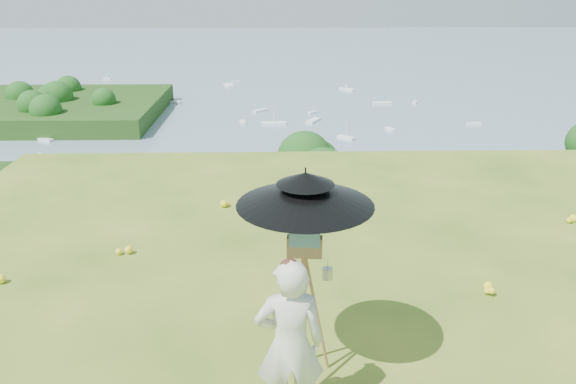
{
  "coord_description": "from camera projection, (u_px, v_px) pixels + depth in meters",
  "views": [
    {
      "loc": [
        -1.12,
        -5.73,
        3.86
      ],
      "look_at": [
        -0.96,
        1.39,
        1.13
      ],
      "focal_mm": 35.0,
      "sensor_mm": 36.0,
      "label": 1
    }
  ],
  "objects": [
    {
      "name": "ground",
      "position": [
        370.0,
        320.0,
        6.75
      ],
      "size": [
        14.0,
        14.0,
        0.0
      ],
      "primitive_type": "plane",
      "color": "#41691E",
      "rests_on": "ground"
    },
    {
      "name": "forest_slope",
      "position": [
        290.0,
        373.0,
        49.81
      ],
      "size": [
        140.0,
        56.0,
        22.0
      ],
      "primitive_type": "cube",
      "color": "#1A3B10",
      "rests_on": "bay_water"
    },
    {
      "name": "shoreline_tier",
      "position": [
        284.0,
        244.0,
        89.65
      ],
      "size": [
        170.0,
        28.0,
        8.0
      ],
      "primitive_type": "cube",
      "color": "gray",
      "rests_on": "bay_water"
    },
    {
      "name": "bay_water",
      "position": [
        278.0,
        71.0,
        242.95
      ],
      "size": [
        700.0,
        700.0,
        0.0
      ],
      "primitive_type": "plane",
      "color": "slate",
      "rests_on": "ground"
    },
    {
      "name": "peninsula",
      "position": [
        18.0,
        100.0,
        160.27
      ],
      "size": [
        90.0,
        60.0,
        12.0
      ],
      "primitive_type": null,
      "color": "#1A3B10",
      "rests_on": "bay_water"
    },
    {
      "name": "slope_trees",
      "position": [
        291.0,
        230.0,
        44.79
      ],
      "size": [
        110.0,
        50.0,
        6.0
      ],
      "primitive_type": null,
      "color": "#1A4C16",
      "rests_on": "forest_slope"
    },
    {
      "name": "harbor_town",
      "position": [
        284.0,
        206.0,
        87.32
      ],
      "size": [
        110.0,
        22.0,
        5.0
      ],
      "primitive_type": null,
      "color": "silver",
      "rests_on": "shoreline_tier"
    },
    {
      "name": "moored_boats",
      "position": [
        238.0,
        110.0,
        168.83
      ],
      "size": [
        140.0,
        140.0,
        0.7
      ],
      "primitive_type": null,
      "color": "white",
      "rests_on": "bay_water"
    },
    {
      "name": "wildflowers",
      "position": [
        367.0,
        305.0,
        6.96
      ],
      "size": [
        10.0,
        10.5,
        0.12
      ],
      "primitive_type": null,
      "color": "yellow",
      "rests_on": "ground"
    },
    {
      "name": "painter",
      "position": [
        290.0,
        345.0,
        4.92
      ],
      "size": [
        0.63,
        0.43,
        1.68
      ],
      "primitive_type": "imported",
      "rotation": [
        0.0,
        0.0,
        3.18
      ],
      "color": "white",
      "rests_on": "ground"
    },
    {
      "name": "field_easel",
      "position": [
        304.0,
        305.0,
        5.47
      ],
      "size": [
        0.72,
        0.72,
        1.75
      ],
      "primitive_type": null,
      "rotation": [
        0.0,
        0.0,
        -0.1
      ],
      "color": "#96643F",
      "rests_on": "ground"
    },
    {
      "name": "sun_umbrella",
      "position": [
        305.0,
        211.0,
        5.14
      ],
      "size": [
        1.31,
        1.31,
        0.84
      ],
      "primitive_type": null,
      "rotation": [
        0.0,
        0.0,
        -0.03
      ],
      "color": "black",
      "rests_on": "field_easel"
    },
    {
      "name": "painter_cap",
      "position": [
        290.0,
        265.0,
        4.64
      ],
      "size": [
        0.2,
        0.24,
        0.1
      ],
      "primitive_type": null,
      "rotation": [
        0.0,
        0.0,
        0.08
      ],
      "color": "pink",
      "rests_on": "painter"
    }
  ]
}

